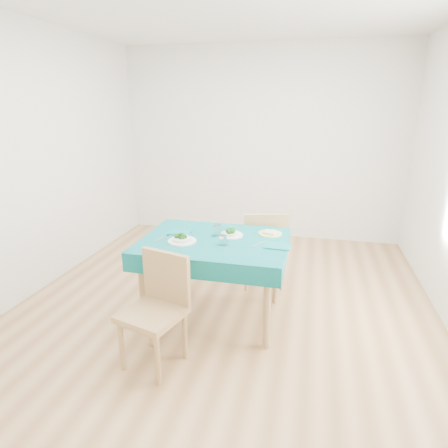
% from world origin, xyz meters
% --- Properties ---
extents(room_shell, '(4.02, 4.52, 2.73)m').
position_xyz_m(room_shell, '(0.00, 0.00, 1.35)').
color(room_shell, olive).
rests_on(room_shell, ground).
extents(table, '(1.26, 0.96, 0.76)m').
position_xyz_m(table, '(-0.05, -0.17, 0.38)').
color(table, '#085759').
rests_on(table, ground).
extents(chair_near, '(0.52, 0.54, 1.03)m').
position_xyz_m(chair_near, '(-0.32, -0.94, 0.51)').
color(chair_near, olive).
rests_on(chair_near, ground).
extents(chair_far, '(0.56, 0.60, 1.13)m').
position_xyz_m(chair_far, '(0.29, 0.61, 0.57)').
color(chair_far, olive).
rests_on(chair_far, ground).
extents(bowl_near, '(0.25, 0.25, 0.08)m').
position_xyz_m(bowl_near, '(-0.30, -0.29, 0.80)').
color(bowl_near, white).
rests_on(bowl_near, table).
extents(bowl_far, '(0.22, 0.22, 0.07)m').
position_xyz_m(bowl_far, '(0.07, -0.05, 0.79)').
color(bowl_far, white).
rests_on(bowl_far, table).
extents(fork_near, '(0.07, 0.16, 0.00)m').
position_xyz_m(fork_near, '(-0.50, -0.25, 0.76)').
color(fork_near, silver).
rests_on(fork_near, table).
extents(knife_near, '(0.06, 0.21, 0.00)m').
position_xyz_m(knife_near, '(-0.23, -0.34, 0.76)').
color(knife_near, silver).
rests_on(knife_near, table).
extents(fork_far, '(0.03, 0.17, 0.00)m').
position_xyz_m(fork_far, '(0.07, -0.06, 0.76)').
color(fork_far, silver).
rests_on(fork_far, table).
extents(knife_far, '(0.10, 0.17, 0.00)m').
position_xyz_m(knife_far, '(0.35, -0.19, 0.76)').
color(knife_far, silver).
rests_on(knife_far, table).
extents(napkin_near, '(0.21, 0.15, 0.01)m').
position_xyz_m(napkin_near, '(-0.40, -0.08, 0.76)').
color(napkin_near, '#0B6162').
rests_on(napkin_near, table).
extents(napkin_far, '(0.22, 0.16, 0.01)m').
position_xyz_m(napkin_far, '(0.51, -0.23, 0.76)').
color(napkin_far, '#0B6162').
rests_on(napkin_far, table).
extents(tumbler_center, '(0.08, 0.08, 0.10)m').
position_xyz_m(tumbler_center, '(-0.05, -0.07, 0.81)').
color(tumbler_center, white).
rests_on(tumbler_center, table).
extents(tumbler_side, '(0.07, 0.07, 0.09)m').
position_xyz_m(tumbler_side, '(0.06, -0.30, 0.80)').
color(tumbler_side, white).
rests_on(tumbler_side, table).
extents(side_plate, '(0.22, 0.22, 0.01)m').
position_xyz_m(side_plate, '(0.41, 0.08, 0.76)').
color(side_plate, '#BADC6B').
rests_on(side_plate, table).
extents(bread_slice, '(0.13, 0.13, 0.02)m').
position_xyz_m(bread_slice, '(0.41, 0.08, 0.78)').
color(bread_slice, beige).
rests_on(bread_slice, side_plate).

